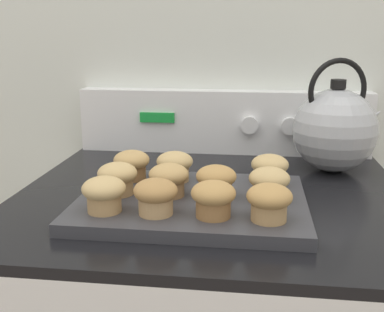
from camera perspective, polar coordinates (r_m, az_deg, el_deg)
name	(u,v)px	position (r m, az deg, el deg)	size (l,w,h in m)	color
wall_back	(226,39)	(1.28, 4.04, 13.62)	(8.00, 0.05, 2.40)	silver
control_panel	(224,122)	(1.25, 3.82, 4.07)	(0.75, 0.07, 0.16)	white
muffin_pan	(192,203)	(0.86, 0.02, -5.54)	(0.40, 0.31, 0.02)	#38383D
muffin_r0_c0	(104,193)	(0.80, -10.39, -4.33)	(0.07, 0.07, 0.06)	tan
muffin_r0_c1	(156,195)	(0.77, -4.34, -4.67)	(0.07, 0.07, 0.06)	tan
muffin_r0_c2	(213,198)	(0.76, 2.54, -4.96)	(0.07, 0.07, 0.06)	olive
muffin_r0_c3	(269,201)	(0.76, 9.15, -5.30)	(0.07, 0.07, 0.06)	tan
muffin_r1_c0	(117,177)	(0.88, -8.83, -2.52)	(0.07, 0.07, 0.06)	tan
muffin_r1_c1	(169,179)	(0.86, -2.77, -2.70)	(0.07, 0.07, 0.06)	#A37A4C
muffin_r1_c2	(216,180)	(0.85, 2.88, -2.91)	(0.07, 0.07, 0.06)	olive
muffin_r1_c3	(269,183)	(0.85, 9.14, -3.15)	(0.07, 0.07, 0.06)	tan
muffin_r2_c0	(132,164)	(0.96, -7.17, -0.93)	(0.07, 0.07, 0.06)	olive
muffin_r2_c1	(175,165)	(0.94, -2.06, -1.09)	(0.07, 0.07, 0.06)	tan
muffin_r2_c3	(270,168)	(0.93, 9.20, -1.46)	(0.07, 0.07, 0.06)	#A37A4C
tea_kettle	(335,129)	(1.12, 16.64, 3.11)	(0.22, 0.19, 0.25)	#ADAFB5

